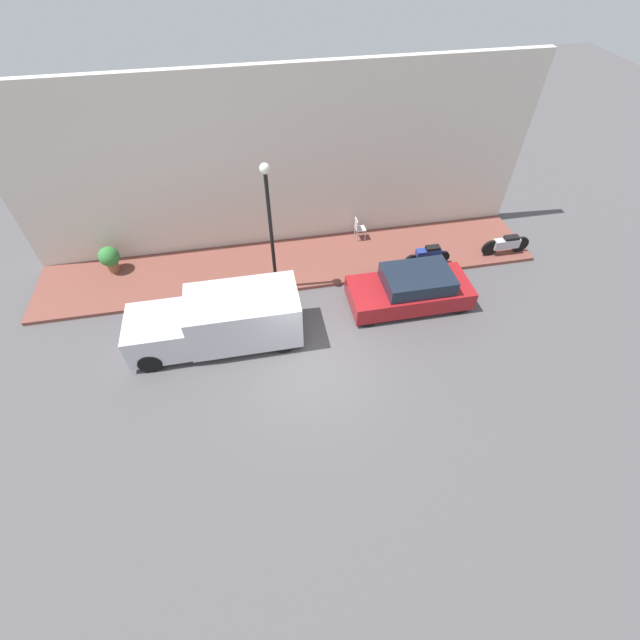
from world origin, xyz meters
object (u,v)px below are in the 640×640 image
(delivery_van, at_px, (218,321))
(scooter_silver, at_px, (506,244))
(parked_car, at_px, (411,289))
(potted_plant, at_px, (110,258))
(motorcycle_blue, at_px, (428,255))
(streetlamp, at_px, (269,215))
(cafe_chair, at_px, (359,228))

(delivery_van, distance_m, scooter_silver, 11.37)
(parked_car, xyz_separation_m, delivery_van, (-0.55, 6.57, 0.29))
(scooter_silver, distance_m, potted_plant, 15.11)
(motorcycle_blue, distance_m, potted_plant, 11.91)
(motorcycle_blue, xyz_separation_m, potted_plant, (1.88, 11.76, 0.16))
(parked_car, relative_size, delivery_van, 0.79)
(motorcycle_blue, relative_size, potted_plant, 1.72)
(parked_car, distance_m, scooter_silver, 4.90)
(scooter_silver, xyz_separation_m, motorcycle_blue, (-0.11, 3.25, 0.00))
(streetlamp, bearing_deg, parked_car, -108.87)
(motorcycle_blue, height_order, potted_plant, potted_plant)
(delivery_van, distance_m, motorcycle_blue, 8.19)
(scooter_silver, height_order, motorcycle_blue, motorcycle_blue)
(scooter_silver, xyz_separation_m, streetlamp, (-0.29, 9.08, 2.61))
(potted_plant, height_order, cafe_chair, potted_plant)
(cafe_chair, bearing_deg, potted_plant, 91.49)
(parked_car, bearing_deg, streetlamp, 71.13)
(scooter_silver, height_order, streetlamp, streetlamp)
(scooter_silver, relative_size, motorcycle_blue, 1.09)
(motorcycle_blue, height_order, streetlamp, streetlamp)
(scooter_silver, xyz_separation_m, potted_plant, (1.77, 15.01, 0.16))
(delivery_van, bearing_deg, potted_plant, 43.12)
(motorcycle_blue, bearing_deg, scooter_silver, -88.14)
(potted_plant, bearing_deg, motorcycle_blue, -99.07)
(parked_car, distance_m, potted_plant, 11.08)
(delivery_van, distance_m, potted_plant, 5.71)
(potted_plant, bearing_deg, parked_car, -109.05)
(cafe_chair, bearing_deg, parked_car, -167.04)
(motorcycle_blue, xyz_separation_m, streetlamp, (-0.19, 5.83, 2.61))
(parked_car, height_order, cafe_chair, parked_car)
(scooter_silver, bearing_deg, parked_car, 112.12)
(parked_car, bearing_deg, motorcycle_blue, -36.52)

